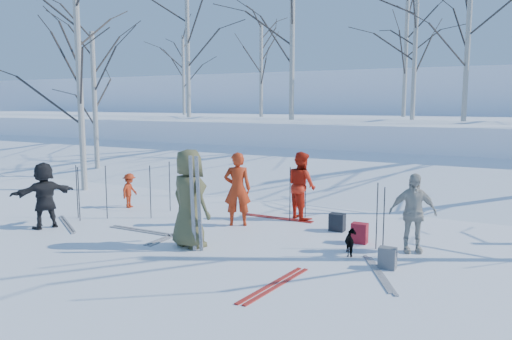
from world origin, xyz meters
The scene contains 41 objects.
ground centered at (0.00, 0.00, 0.00)m, with size 120.00×120.00×0.00m, color white.
snow_ramp centered at (0.00, 7.00, 0.15)m, with size 70.00×9.50×1.40m, color white.
snow_plateau centered at (0.00, 17.00, 1.00)m, with size 70.00×18.00×2.20m, color white.
far_hill centered at (0.00, 38.00, 2.00)m, with size 90.00×30.00×6.00m, color white.
skier_olive_center centered at (-0.24, -0.86, 0.99)m, with size 0.97×0.63×1.98m, color #4A4A2C.
skier_red_north centered at (-0.30, 1.13, 0.87)m, with size 0.64×0.42×1.75m, color #AB2B0F.
skier_redor_behind centered at (0.76, 2.49, 0.84)m, with size 0.82×0.64×1.69m, color red.
skier_red_seated centered at (-3.95, 1.46, 0.48)m, with size 0.62×0.36×0.96m, color #AB2B0F.
skier_cream_east centered at (3.77, 0.91, 0.78)m, with size 0.91×0.38×1.55m, color beige.
skier_grey_west centered at (-4.10, -1.20, 0.77)m, with size 1.43×0.46×1.54m, color black.
dog centered at (2.79, 0.18, 0.23)m, with size 0.25×0.55×0.47m, color black.
upright_ski_left centered at (0.02, -1.12, 0.95)m, with size 0.07×0.02×1.90m, color silver.
upright_ski_right centered at (0.13, -1.07, 0.95)m, with size 0.07×0.02×1.90m, color silver.
ski_pair_a centered at (3.55, -0.67, 0.01)m, with size 1.06×1.78×0.02m, color silver, non-canonical shape.
ski_pair_b centered at (2.22, -2.00, 0.01)m, with size 0.38×1.91×0.02m, color maroon, non-canonical shape.
ski_pair_c centered at (-1.06, -0.30, 0.01)m, with size 0.23×1.90×0.02m, color silver, non-canonical shape.
ski_pair_d centered at (-3.93, -0.75, 0.01)m, with size 1.71×1.19×0.02m, color silver, non-canonical shape.
ski_pair_e centered at (0.23, 2.21, 0.01)m, with size 1.90×0.21×0.02m, color maroon, non-canonical shape.
ski_pair_f centered at (-1.88, -0.37, 0.01)m, with size 1.90×0.20×0.02m, color silver, non-canonical shape.
ski_pole_a centered at (0.81, 2.64, 0.67)m, with size 0.02×0.02×1.34m, color black.
ski_pole_b centered at (-2.59, 0.72, 0.67)m, with size 0.02×0.02×1.34m, color black.
ski_pole_c centered at (-3.93, -0.35, 0.67)m, with size 0.02×0.02×1.34m, color black.
ski_pole_d centered at (3.11, 0.76, 0.67)m, with size 0.02×0.02×1.34m, color black.
ski_pole_e centered at (-1.76, 1.18, 0.67)m, with size 0.02×0.02×1.34m, color black.
ski_pole_f centered at (-4.26, -0.10, 0.67)m, with size 0.02×0.02×1.34m, color black.
ski_pole_g centered at (0.62, 2.11, 0.67)m, with size 0.02×0.02×1.34m, color black.
ski_pole_h centered at (3.36, 0.31, 0.67)m, with size 0.02×0.02×1.34m, color black.
ski_pole_i centered at (-2.68, 1.61, 0.67)m, with size 0.02×0.02×1.34m, color black.
ski_pole_j centered at (-3.53, 0.17, 0.67)m, with size 0.02×0.02×1.34m, color black.
backpack_red centered at (2.70, 1.02, 0.21)m, with size 0.32×0.22×0.42m, color maroon.
backpack_grey centered at (3.60, -0.32, 0.19)m, with size 0.30×0.20×0.38m, color #55575C.
backpack_dark centered at (1.96, 1.75, 0.20)m, with size 0.34×0.24×0.40m, color black.
birch_plateau_a centered at (-5.72, 12.65, 4.40)m, with size 3.69×3.69×4.41m, color silver, non-canonical shape.
birch_plateau_b centered at (-8.36, 10.38, 5.53)m, with size 5.26×5.26×6.66m, color silver, non-canonical shape.
birch_plateau_c centered at (3.57, 11.07, 5.01)m, with size 4.53×4.53×5.61m, color silver, non-canonical shape.
birch_plateau_d centered at (-11.31, 14.02, 4.37)m, with size 3.63×3.63×4.33m, color silver, non-canonical shape.
birch_plateau_e centered at (-2.73, 9.60, 5.31)m, with size 4.95×4.95×6.22m, color silver, non-canonical shape.
birch_plateau_g centered at (1.57, 11.85, 4.67)m, with size 4.05×4.05×4.93m, color silver, non-canonical shape.
birch_plateau_j centered at (0.37, 15.89, 5.01)m, with size 4.54×4.54×5.62m, color silver, non-canonical shape.
birch_edge_a centered at (-7.23, 2.87, 3.11)m, with size 4.95×4.95×6.22m, color silver, non-canonical shape.
birch_edge_d centered at (-9.08, 5.26, 2.78)m, with size 4.49×4.49×5.56m, color silver, non-canonical shape.
Camera 1 is at (5.56, -8.85, 2.90)m, focal length 35.00 mm.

